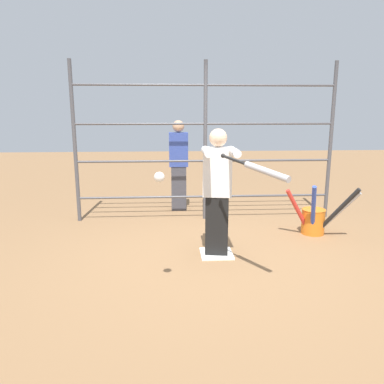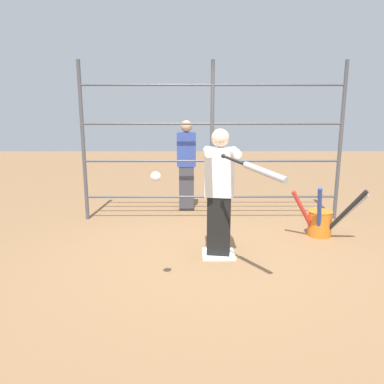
# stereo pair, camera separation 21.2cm
# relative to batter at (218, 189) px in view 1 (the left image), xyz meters

# --- Properties ---
(ground_plane) EXTENTS (24.00, 24.00, 0.00)m
(ground_plane) POSITION_rel_batter_xyz_m (0.00, -0.02, -0.85)
(ground_plane) COLOR olive
(home_plate) EXTENTS (0.40, 0.40, 0.02)m
(home_plate) POSITION_rel_batter_xyz_m (0.00, -0.02, -0.84)
(home_plate) COLOR white
(home_plate) RESTS_ON ground
(fence_backstop) EXTENTS (4.18, 0.06, 2.53)m
(fence_backstop) POSITION_rel_batter_xyz_m (0.00, -1.62, 0.42)
(fence_backstop) COLOR #4C4C51
(fence_backstop) RESTS_ON ground
(batter) EXTENTS (0.40, 0.57, 1.56)m
(batter) POSITION_rel_batter_xyz_m (0.00, 0.00, 0.00)
(batter) COLOR black
(batter) RESTS_ON ground
(baseball_bat_swinging) EXTENTS (0.55, 0.79, 0.19)m
(baseball_bat_swinging) POSITION_rel_batter_xyz_m (-0.30, 0.86, 0.37)
(baseball_bat_swinging) COLOR black
(softball_in_flight) EXTENTS (0.10, 0.10, 0.10)m
(softball_in_flight) POSITION_rel_batter_xyz_m (0.67, 1.05, 0.34)
(softball_in_flight) COLOR white
(bat_bucket) EXTENTS (0.96, 0.63, 0.79)m
(bat_bucket) POSITION_rel_batter_xyz_m (-1.52, -0.70, -0.61)
(bat_bucket) COLOR orange
(bat_bucket) RESTS_ON ground
(bystander_behind_fence) EXTENTS (0.33, 0.21, 1.60)m
(bystander_behind_fence) POSITION_rel_batter_xyz_m (0.42, -2.21, -0.01)
(bystander_behind_fence) COLOR #3F3F47
(bystander_behind_fence) RESTS_ON ground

